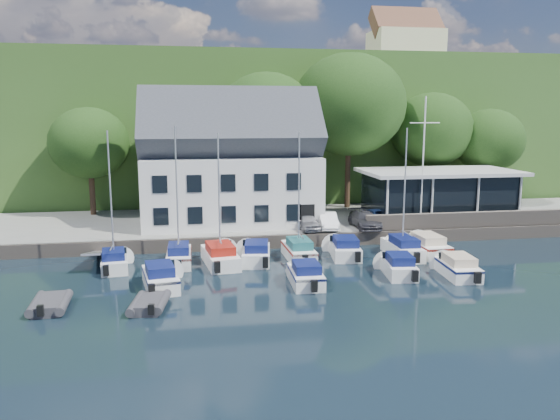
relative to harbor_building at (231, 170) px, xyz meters
The scene contains 35 objects.
ground 18.70m from the harbor_building, 67.01° to the right, with size 180.00×180.00×0.00m, color black.
quay 8.57m from the harbor_building, ahead, with size 60.00×13.00×1.00m, color gray.
quay_face 10.14m from the harbor_building, 38.16° to the right, with size 60.00×0.30×1.00m, color #6F6359.
hillside 46.11m from the harbor_building, 81.25° to the left, with size 160.00×75.00×16.00m, color #314F1D.
field_patch 56.60m from the harbor_building, 74.34° to the left, with size 50.00×30.00×0.30m, color #546130.
farmhouse 48.15m from the harbor_building, 50.75° to the left, with size 10.40×7.00×8.20m, color beige, non-canonical shape.
harbor_building is the anchor object (origin of this frame).
club_pavilion 18.15m from the harbor_building, ahead, with size 13.20×7.20×4.10m, color black, non-canonical shape.
seawall 20.03m from the harbor_building, 15.03° to the right, with size 18.00×0.50×1.20m, color #6F6359.
gangway 13.23m from the harbor_building, 141.71° to the right, with size 1.20×6.00×1.40m, color silver, non-canonical shape.
car_silver 7.73m from the harbor_building, 34.72° to the right, with size 1.48×3.67×1.25m, color #9D9DA1.
car_white 8.99m from the harbor_building, 27.45° to the right, with size 1.34×3.85×1.27m, color white.
car_dgrey 11.57m from the harbor_building, 20.85° to the right, with size 1.80×4.43×1.29m, color #333339.
car_blue 12.66m from the harbor_building, 13.10° to the right, with size 1.45×3.68×1.26m, color #2C4986.
flagpole 15.46m from the harbor_building, 14.49° to the right, with size 2.46×0.20×10.24m, color silver, non-canonical shape.
tree_0 13.17m from the harbor_building, 154.84° to the left, with size 6.94×6.94×9.49m, color black, non-canonical shape.
tree_1 6.84m from the harbor_building, 125.58° to the left, with size 7.27×7.27×9.93m, color black, non-canonical shape.
tree_2 7.27m from the harbor_building, 56.95° to the left, with size 9.28×9.28×12.68m, color black, non-canonical shape.
tree_3 13.20m from the harbor_building, 25.67° to the left, with size 10.61×10.61×14.50m, color black, non-canonical shape.
tree_4 21.13m from the harbor_building, 16.84° to the left, with size 8.00×8.00×10.94m, color black, non-canonical shape.
tree_5 26.24m from the harbor_building, 11.31° to the left, with size 6.87×6.87×9.39m, color black, non-canonical shape.
boat_r1_0 12.57m from the harbor_building, 131.40° to the right, with size 1.76×4.96×8.24m, color white, non-canonical shape.
boat_r1_1 9.69m from the harbor_building, 115.76° to the right, with size 1.73×5.80×8.57m, color white, non-canonical shape.
boat_r1_2 9.43m from the harbor_building, 99.08° to the right, with size 2.09×6.69×9.02m, color white, non-canonical shape.
boat_r1_3 10.16m from the harbor_building, 83.85° to the right, with size 1.98×5.71×1.44m, color white, non-canonical shape.
boat_r1_4 9.64m from the harbor_building, 65.78° to the right, with size 1.84×6.19×8.93m, color white, non-canonical shape.
boat_r1_5 12.20m from the harbor_building, 50.02° to the right, with size 2.02×5.74×1.43m, color white, non-canonical shape.
boat_r1_6 14.60m from the harbor_building, 39.25° to the right, with size 1.82×6.48×8.93m, color white, non-canonical shape.
boat_r1_7 16.55m from the harbor_building, 33.38° to the right, with size 2.06×6.64×1.45m, color white, non-canonical shape.
boat_r2_0 15.23m from the harbor_building, 110.89° to the right, with size 1.92×5.75×1.46m, color white, non-canonical shape.
boat_r2_2 15.41m from the harbor_building, 77.32° to the right, with size 1.88×5.23×1.37m, color white, non-canonical shape.
boat_r2_3 17.05m from the harbor_building, 55.50° to the right, with size 1.81×5.17×1.39m, color white, non-canonical shape.
boat_r2_4 19.70m from the harbor_building, 47.94° to the right, with size 1.89×5.74×1.36m, color white, non-canonical shape.
dinghy_0 20.04m from the harbor_building, 123.08° to the right, with size 1.93×3.22×0.75m, color #353439, non-canonical shape.
dinghy_1 18.58m from the harbor_building, 108.14° to the right, with size 1.85×3.08×0.72m, color #353439, non-canonical shape.
Camera 1 is at (-10.37, -28.05, 9.91)m, focal length 35.00 mm.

